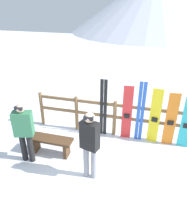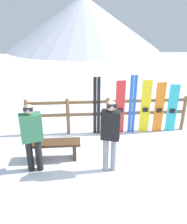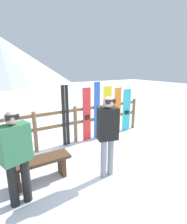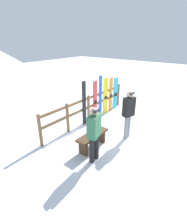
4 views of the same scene
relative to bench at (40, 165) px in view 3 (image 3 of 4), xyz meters
name	(u,v)px [view 3 (image 3 of 4)]	position (x,y,z in m)	size (l,w,h in m)	color
ground_plane	(114,172)	(1.38, -0.50, -0.34)	(40.00, 40.00, 0.00)	white
mountain_backdrop	(0,60)	(1.38, 23.30, 2.66)	(18.00, 18.00, 6.00)	silver
fence	(75,121)	(1.38, 1.30, 0.29)	(4.66, 0.10, 1.06)	brown
bench	(40,165)	(0.00, 0.00, 0.00)	(1.14, 0.36, 0.47)	#4C331E
person_plaid_green	(16,153)	(-0.43, -0.39, 0.55)	(0.48, 0.35, 1.54)	black
person_black	(108,131)	(1.19, -0.52, 0.62)	(0.43, 0.31, 1.62)	gray
ski_pair_black	(66,116)	(1.06, 1.24, 0.51)	(0.19, 0.02, 1.69)	black
snowboard_red	(87,115)	(1.73, 1.24, 0.44)	(0.27, 0.07, 1.57)	red
ski_pair_blue	(97,111)	(2.08, 1.24, 0.52)	(0.20, 0.02, 1.72)	blue
snowboard_yellow	(107,112)	(2.46, 1.24, 0.44)	(0.28, 0.08, 1.57)	yellow
snowboard_orange	(117,111)	(2.87, 1.24, 0.41)	(0.29, 0.08, 1.50)	orange
snowboard_cyan	(126,110)	(3.26, 1.24, 0.38)	(0.28, 0.09, 1.43)	#2DBFCC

